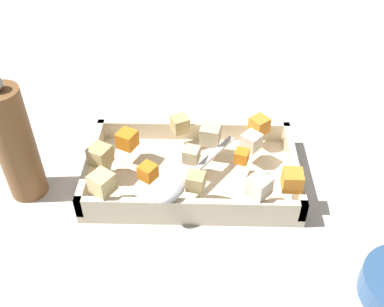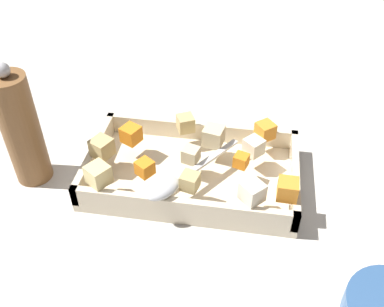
% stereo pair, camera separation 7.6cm
% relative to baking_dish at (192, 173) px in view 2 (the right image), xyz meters
% --- Properties ---
extents(ground_plane, '(4.00, 4.00, 0.00)m').
position_rel_baking_dish_xyz_m(ground_plane, '(-0.01, 0.02, -0.02)').
color(ground_plane, beige).
extents(baking_dish, '(0.37, 0.22, 0.05)m').
position_rel_baking_dish_xyz_m(baking_dish, '(0.00, 0.00, 0.00)').
color(baking_dish, beige).
rests_on(baking_dish, ground_plane).
extents(carrot_chunk_corner_sw, '(0.04, 0.04, 0.03)m').
position_rel_baking_dish_xyz_m(carrot_chunk_corner_sw, '(0.07, 0.05, 0.05)').
color(carrot_chunk_corner_sw, orange).
rests_on(carrot_chunk_corner_sw, baking_dish).
extents(carrot_chunk_mid_right, '(0.03, 0.03, 0.02)m').
position_rel_baking_dish_xyz_m(carrot_chunk_mid_right, '(-0.08, 0.01, 0.05)').
color(carrot_chunk_mid_right, orange).
rests_on(carrot_chunk_mid_right, baking_dish).
extents(carrot_chunk_corner_ne, '(0.03, 0.03, 0.03)m').
position_rel_baking_dish_xyz_m(carrot_chunk_corner_ne, '(-0.16, 0.07, 0.05)').
color(carrot_chunk_corner_ne, orange).
rests_on(carrot_chunk_corner_ne, baking_dish).
extents(carrot_chunk_heap_side, '(0.04, 0.04, 0.03)m').
position_rel_baking_dish_xyz_m(carrot_chunk_heap_side, '(-0.12, -0.08, 0.05)').
color(carrot_chunk_heap_side, orange).
rests_on(carrot_chunk_heap_side, baking_dish).
extents(carrot_chunk_under_handle, '(0.04, 0.04, 0.03)m').
position_rel_baking_dish_xyz_m(carrot_chunk_under_handle, '(0.12, -0.03, 0.05)').
color(carrot_chunk_under_handle, orange).
rests_on(carrot_chunk_under_handle, baking_dish).
extents(potato_chunk_rim_edge, '(0.04, 0.04, 0.03)m').
position_rel_baking_dish_xyz_m(potato_chunk_rim_edge, '(-0.03, -0.05, 0.05)').
color(potato_chunk_rim_edge, beige).
rests_on(potato_chunk_rim_edge, baking_dish).
extents(potato_chunk_near_right, '(0.03, 0.03, 0.03)m').
position_rel_baking_dish_xyz_m(potato_chunk_near_right, '(-0.01, 0.07, 0.05)').
color(potato_chunk_near_right, tan).
rests_on(potato_chunk_near_right, baking_dish).
extents(potato_chunk_near_left, '(0.03, 0.03, 0.03)m').
position_rel_baking_dish_xyz_m(potato_chunk_near_left, '(0.00, 0.01, 0.05)').
color(potato_chunk_near_left, beige).
rests_on(potato_chunk_near_left, baking_dish).
extents(potato_chunk_center, '(0.04, 0.04, 0.03)m').
position_rel_baking_dish_xyz_m(potato_chunk_center, '(0.02, -0.08, 0.05)').
color(potato_chunk_center, tan).
rests_on(potato_chunk_center, baking_dish).
extents(potato_chunk_far_left, '(0.04, 0.04, 0.03)m').
position_rel_baking_dish_xyz_m(potato_chunk_far_left, '(0.16, 0.02, 0.05)').
color(potato_chunk_far_left, tan).
rests_on(potato_chunk_far_left, baking_dish).
extents(potato_chunk_mid_left, '(0.05, 0.05, 0.03)m').
position_rel_baking_dish_xyz_m(potato_chunk_mid_left, '(0.14, 0.08, 0.05)').
color(potato_chunk_mid_left, '#E0CC89').
rests_on(potato_chunk_mid_left, baking_dish).
extents(parsnip_chunk_near_spoon, '(0.05, 0.05, 0.03)m').
position_rel_baking_dish_xyz_m(parsnip_chunk_near_spoon, '(-0.11, 0.08, 0.05)').
color(parsnip_chunk_near_spoon, silver).
rests_on(parsnip_chunk_near_spoon, baking_dish).
extents(parsnip_chunk_corner_nw, '(0.04, 0.04, 0.03)m').
position_rel_baking_dish_xyz_m(parsnip_chunk_corner_nw, '(-0.10, -0.03, 0.05)').
color(parsnip_chunk_corner_nw, silver).
rests_on(parsnip_chunk_corner_nw, baking_dish).
extents(serving_spoon, '(0.14, 0.19, 0.02)m').
position_rel_baking_dish_xyz_m(serving_spoon, '(0.02, 0.08, 0.05)').
color(serving_spoon, silver).
rests_on(serving_spoon, baking_dish).
extents(pepper_mill, '(0.06, 0.06, 0.23)m').
position_rel_baking_dish_xyz_m(pepper_mill, '(0.28, 0.03, 0.09)').
color(pepper_mill, brown).
rests_on(pepper_mill, ground_plane).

